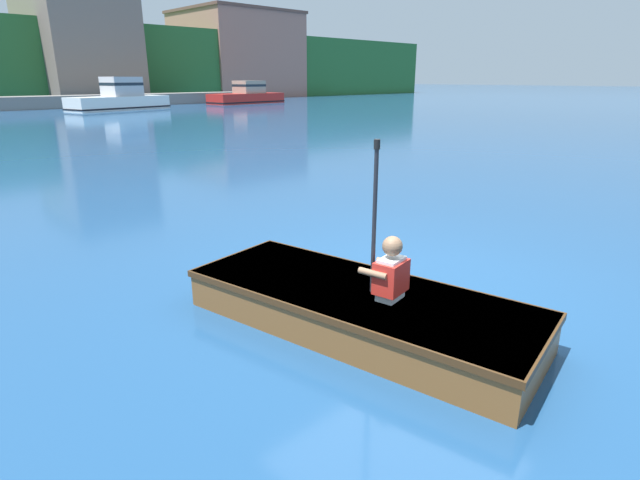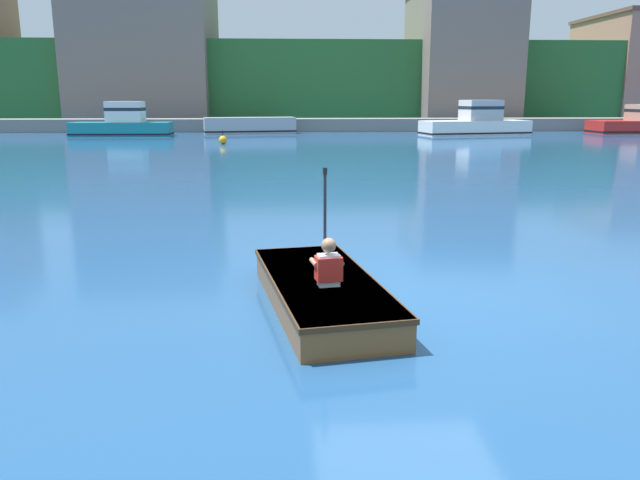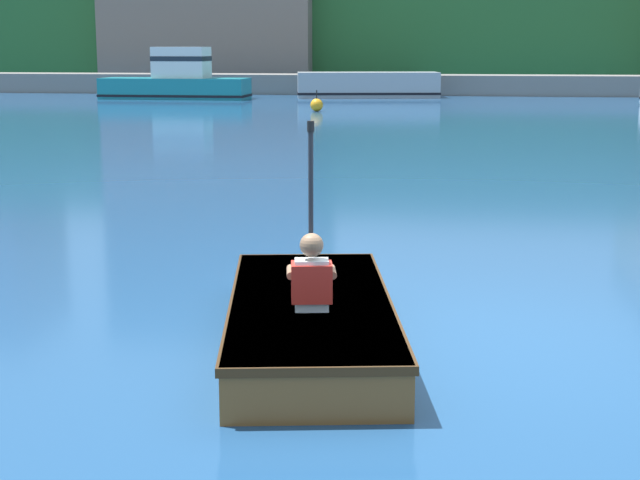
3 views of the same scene
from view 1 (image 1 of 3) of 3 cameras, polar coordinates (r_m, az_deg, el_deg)
name	(u,v)px [view 1 (image 1 of 3)]	position (r m, az deg, el deg)	size (l,w,h in m)	color
ground_plane	(406,281)	(5.69, 9.75, -4.64)	(300.00, 300.00, 0.00)	navy
waterfront_apartment_right	(77,37)	(52.48, -26.04, 20.17)	(7.83, 11.20, 11.29)	#75665B
waterfront_tower_far	(237,55)	(63.56, -9.43, 20.15)	(12.26, 11.55, 9.49)	#9E6B5B
moored_boat_dock_center_near	(120,99)	(39.30, -21.89, 14.76)	(7.43, 3.70, 2.24)	white
moored_boat_dock_center_far	(247,96)	(46.54, -8.32, 16.02)	(7.24, 2.98, 1.93)	red
rowboat_foreground	(354,304)	(4.57, 3.87, -7.35)	(1.75, 3.41, 0.37)	brown
person_paddler	(390,270)	(4.25, 8.00, -3.42)	(0.40, 0.38, 1.34)	silver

